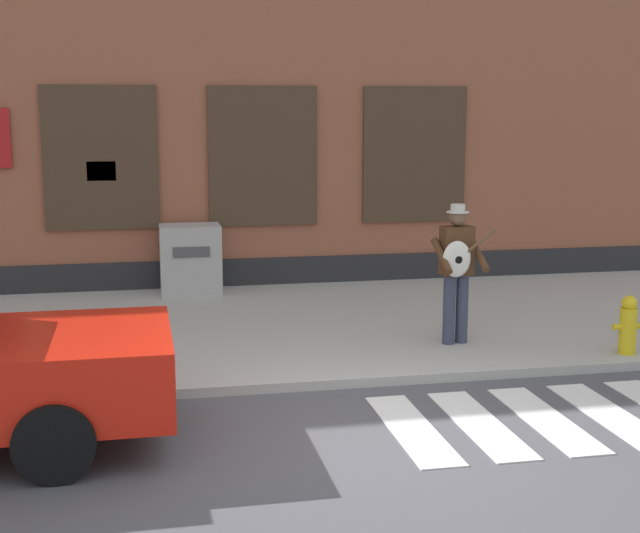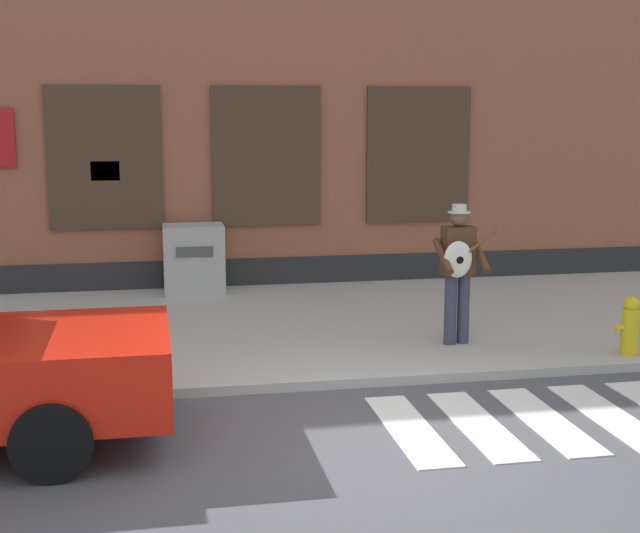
# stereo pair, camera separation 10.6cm
# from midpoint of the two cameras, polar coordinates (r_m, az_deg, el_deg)

# --- Properties ---
(ground_plane) EXTENTS (160.00, 160.00, 0.00)m
(ground_plane) POSITION_cam_midpoint_polar(r_m,az_deg,el_deg) (8.19, 2.67, -11.08)
(ground_plane) COLOR #4C4C51
(sidewalk) EXTENTS (28.00, 5.37, 0.11)m
(sidewalk) POSITION_cam_midpoint_polar(r_m,az_deg,el_deg) (12.10, -2.12, -3.81)
(sidewalk) COLOR #ADAAA3
(sidewalk) RESTS_ON ground
(building_backdrop) EXTENTS (28.00, 4.06, 9.11)m
(building_backdrop) POSITION_cam_midpoint_polar(r_m,az_deg,el_deg) (16.47, -4.93, 15.58)
(building_backdrop) COLOR #99563D
(building_backdrop) RESTS_ON ground
(busker) EXTENTS (0.73, 0.55, 1.72)m
(busker) POSITION_cam_midpoint_polar(r_m,az_deg,el_deg) (10.90, 8.47, 0.07)
(busker) COLOR #33384C
(busker) RESTS_ON sidewalk
(utility_box) EXTENTS (0.94, 0.66, 1.07)m
(utility_box) POSITION_cam_midpoint_polar(r_m,az_deg,el_deg) (14.04, -8.50, 0.48)
(utility_box) COLOR #ADADA8
(utility_box) RESTS_ON sidewalk
(fire_hydrant) EXTENTS (0.38, 0.20, 0.70)m
(fire_hydrant) POSITION_cam_midpoint_polar(r_m,az_deg,el_deg) (11.05, 18.85, -3.57)
(fire_hydrant) COLOR gold
(fire_hydrant) RESTS_ON sidewalk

